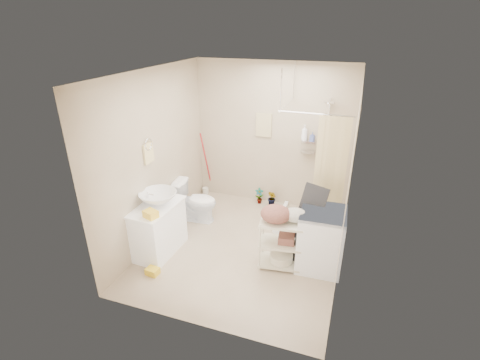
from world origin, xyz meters
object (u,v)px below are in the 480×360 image
at_px(vanity, 159,229).
at_px(laundry_rack, 282,240).
at_px(toilet, 196,201).
at_px(washing_machine, 321,239).

distance_m(vanity, laundry_rack, 1.82).
height_order(toilet, washing_machine, washing_machine).
bearing_deg(toilet, laundry_rack, -118.90).
distance_m(washing_machine, laundry_rack, 0.53).
distance_m(toilet, washing_machine, 2.26).
relative_size(vanity, washing_machine, 1.00).
bearing_deg(toilet, washing_machine, -109.68).
bearing_deg(laundry_rack, vanity, -179.39).
distance_m(toilet, laundry_rack, 1.85).
xyz_separation_m(toilet, washing_machine, (2.18, -0.60, 0.08)).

